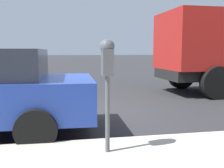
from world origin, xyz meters
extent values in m
plane|color=#2B2B2D|center=(0.00, 0.00, 0.00)|extent=(220.00, 220.00, 0.00)
cylinder|color=#4C5156|center=(-2.75, -0.41, 0.66)|extent=(0.06, 0.06, 1.03)
cube|color=#4C5156|center=(-2.75, -0.41, 1.35)|extent=(0.20, 0.14, 0.34)
sphere|color=#4C5156|center=(-2.75, -0.41, 1.55)|extent=(0.19, 0.19, 0.19)
cube|color=#19389E|center=(-2.64, -0.41, 1.30)|extent=(0.01, 0.11, 0.12)
cube|color=black|center=(-2.64, -0.41, 1.42)|extent=(0.01, 0.10, 0.08)
cylinder|color=black|center=(-2.15, 0.57, 0.32)|extent=(0.24, 0.65, 0.64)
cylinder|color=black|center=(-0.23, 0.51, 0.32)|extent=(0.24, 0.65, 0.64)
cube|color=#AD1E19|center=(2.50, -4.55, 1.86)|extent=(2.46, 2.46, 1.97)
cylinder|color=black|center=(1.28, -4.56, 0.52)|extent=(0.31, 1.04, 1.04)
cylinder|color=black|center=(3.71, -4.53, 0.52)|extent=(0.31, 1.04, 1.04)
camera|label=1|loc=(-6.10, 0.16, 1.48)|focal=42.00mm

